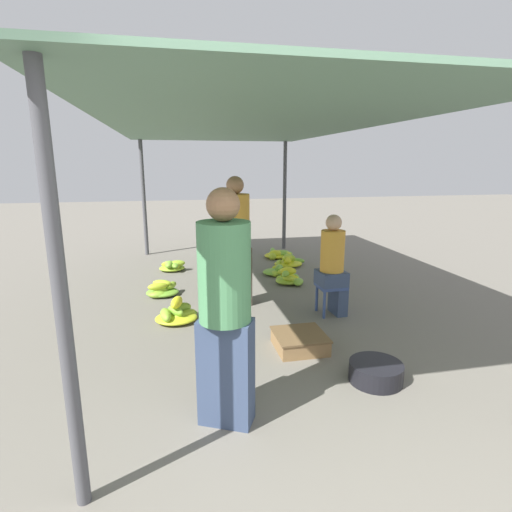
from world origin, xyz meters
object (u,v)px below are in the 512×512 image
at_px(banana_pile_left_2, 173,266).
at_px(banana_pile_right_1, 277,271).
at_px(vendor_seated, 333,264).
at_px(banana_pile_right_2, 279,254).
at_px(vendor_foreground, 225,307).
at_px(banana_pile_left_0, 176,314).
at_px(stool, 331,290).
at_px(banana_pile_right_0, 289,278).
at_px(crate_near, 300,341).
at_px(banana_pile_right_3, 288,262).
at_px(banana_pile_left_1, 162,290).
at_px(basin_black, 376,372).
at_px(shopper_walking_mid, 236,240).

xyz_separation_m(banana_pile_left_2, banana_pile_right_1, (1.79, -0.65, -0.03)).
bearing_deg(vendor_seated, banana_pile_right_2, 87.41).
bearing_deg(vendor_foreground, banana_pile_left_2, 94.77).
xyz_separation_m(banana_pile_left_0, banana_pile_right_2, (2.12, 3.03, -0.02)).
relative_size(vendor_foreground, banana_pile_left_2, 3.48).
relative_size(stool, banana_pile_right_0, 0.68).
distance_m(vendor_foreground, crate_near, 1.62).
xyz_separation_m(vendor_foreground, banana_pile_right_1, (1.42, 3.88, -0.85)).
bearing_deg(banana_pile_right_0, crate_near, -103.90).
relative_size(banana_pile_right_1, banana_pile_right_3, 0.73).
bearing_deg(banana_pile_left_1, banana_pile_right_1, 21.46).
xyz_separation_m(vendor_foreground, vendor_seated, (1.63, 1.93, -0.24)).
bearing_deg(banana_pile_left_1, crate_near, -54.84).
xyz_separation_m(banana_pile_left_1, banana_pile_left_2, (0.16, 1.42, 0.00)).
distance_m(banana_pile_right_1, banana_pile_right_2, 1.28).
relative_size(vendor_foreground, banana_pile_right_0, 2.99).
height_order(banana_pile_right_1, banana_pile_right_3, banana_pile_right_3).
distance_m(banana_pile_left_1, banana_pile_right_3, 2.67).
bearing_deg(basin_black, banana_pile_left_0, 134.00).
distance_m(banana_pile_left_2, banana_pile_right_3, 2.16).
bearing_deg(banana_pile_right_1, banana_pile_left_0, -134.38).
distance_m(banana_pile_right_0, shopper_walking_mid, 1.56).
relative_size(banana_pile_left_1, crate_near, 0.91).
distance_m(vendor_seated, basin_black, 1.76).
relative_size(banana_pile_left_1, banana_pile_left_2, 0.94).
height_order(basin_black, banana_pile_left_1, banana_pile_left_1).
height_order(banana_pile_left_1, banana_pile_right_3, banana_pile_left_1).
distance_m(stool, basin_black, 1.67).
relative_size(vendor_seated, banana_pile_right_1, 2.71).
xyz_separation_m(banana_pile_left_1, shopper_walking_mid, (1.01, -0.62, 0.82)).
height_order(banana_pile_left_1, crate_near, banana_pile_left_1).
bearing_deg(vendor_seated, banana_pile_left_2, 127.64).
bearing_deg(banana_pile_left_2, banana_pile_right_2, 14.92).
bearing_deg(basin_black, banana_pile_left_2, 112.52).
relative_size(vendor_foreground, crate_near, 3.34).
distance_m(banana_pile_left_1, banana_pile_right_1, 2.10).
xyz_separation_m(banana_pile_left_2, banana_pile_right_2, (2.15, 0.57, -0.02)).
relative_size(vendor_seated, banana_pile_right_2, 2.11).
height_order(banana_pile_left_0, crate_near, banana_pile_left_0).
xyz_separation_m(banana_pile_left_2, banana_pile_right_3, (2.16, -0.11, -0.01)).
bearing_deg(crate_near, banana_pile_right_2, 78.05).
xyz_separation_m(basin_black, banana_pile_right_0, (0.10, 3.05, -0.00)).
xyz_separation_m(vendor_seated, shopper_walking_mid, (-1.16, 0.57, 0.24)).
bearing_deg(basin_black, banana_pile_right_2, 85.33).
distance_m(vendor_seated, shopper_walking_mid, 1.31).
height_order(crate_near, shopper_walking_mid, shopper_walking_mid).
bearing_deg(banana_pile_left_1, banana_pile_right_0, 6.62).
xyz_separation_m(banana_pile_left_1, banana_pile_right_1, (1.96, 0.77, -0.02)).
distance_m(stool, banana_pile_right_0, 1.44).
relative_size(vendor_foreground, banana_pile_left_1, 3.68).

